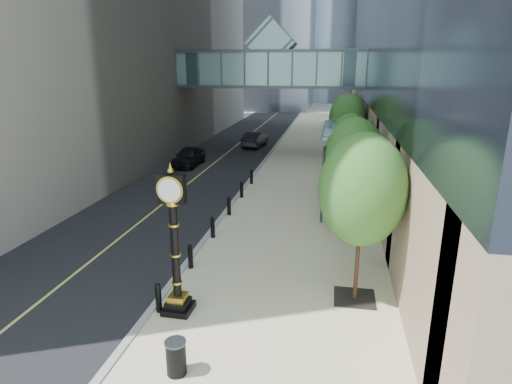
% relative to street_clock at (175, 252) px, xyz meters
% --- Properties ---
extents(ground, '(320.00, 320.00, 0.00)m').
position_rel_street_clock_xyz_m(ground, '(2.09, -1.14, -2.15)').
color(ground, gray).
rests_on(ground, ground).
extents(road, '(8.00, 180.00, 0.02)m').
position_rel_street_clock_xyz_m(road, '(-4.91, 38.86, -2.14)').
color(road, black).
rests_on(road, ground).
extents(sidewalk, '(8.00, 180.00, 0.06)m').
position_rel_street_clock_xyz_m(sidewalk, '(3.09, 38.86, -2.12)').
color(sidewalk, '#C4B697').
rests_on(sidewalk, ground).
extents(curb, '(0.25, 180.00, 0.07)m').
position_rel_street_clock_xyz_m(curb, '(-0.91, 38.86, -2.11)').
color(curb, gray).
rests_on(curb, ground).
extents(skywalk, '(17.00, 4.20, 5.80)m').
position_rel_street_clock_xyz_m(skywalk, '(-0.91, 26.86, 5.57)').
color(skywalk, slate).
rests_on(skywalk, ground).
extents(entrance_canopy, '(3.00, 8.00, 4.38)m').
position_rel_street_clock_xyz_m(entrance_canopy, '(5.57, 12.86, 2.05)').
color(entrance_canopy, '#383F44').
rests_on(entrance_canopy, ground).
extents(bollard_row, '(0.20, 16.20, 0.90)m').
position_rel_street_clock_xyz_m(bollard_row, '(-0.61, 7.86, -1.64)').
color(bollard_row, black).
rests_on(bollard_row, sidewalk).
extents(street_trees, '(2.80, 28.57, 5.76)m').
position_rel_street_clock_xyz_m(street_trees, '(5.69, 13.78, 1.58)').
color(street_trees, black).
rests_on(street_trees, sidewalk).
extents(street_clock, '(0.93, 0.93, 4.81)m').
position_rel_street_clock_xyz_m(street_clock, '(0.00, 0.00, 0.00)').
color(street_clock, black).
rests_on(street_clock, sidewalk).
extents(trash_bin, '(0.54, 0.54, 0.90)m').
position_rel_street_clock_xyz_m(trash_bin, '(0.98, -2.81, -1.64)').
color(trash_bin, black).
rests_on(trash_bin, sidewalk).
extents(pedestrian, '(0.63, 0.48, 1.53)m').
position_rel_street_clock_xyz_m(pedestrian, '(5.29, 8.52, -1.32)').
color(pedestrian, beige).
rests_on(pedestrian, sidewalk).
extents(car_near, '(1.81, 4.43, 1.50)m').
position_rel_street_clock_xyz_m(car_near, '(-6.66, 20.60, -1.37)').
color(car_near, black).
rests_on(car_near, road).
extents(car_far, '(2.05, 4.67, 1.49)m').
position_rel_street_clock_xyz_m(car_far, '(-2.93, 29.89, -1.38)').
color(car_far, black).
rests_on(car_far, road).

